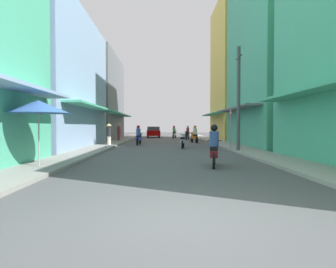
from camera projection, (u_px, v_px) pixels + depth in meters
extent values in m
plane|color=#4C4C4F|center=(167.00, 146.00, 22.56)|extent=(97.09, 97.09, 0.00)
cube|color=gray|center=(106.00, 145.00, 22.48)|extent=(1.78, 52.13, 0.12)
cube|color=#9E9991|center=(228.00, 145.00, 22.65)|extent=(1.78, 52.13, 0.12)
cube|color=#8CA5CC|center=(0.00, 81.00, 8.49)|extent=(1.10, 9.28, 0.12)
cube|color=#8CA5CC|center=(45.00, 81.00, 20.56)|extent=(6.00, 12.69, 9.29)
cube|color=#4CB28C|center=(96.00, 108.00, 20.67)|extent=(1.10, 11.42, 0.12)
cube|color=slate|center=(91.00, 98.00, 33.64)|extent=(6.00, 11.53, 9.53)
cube|color=#4CB28C|center=(122.00, 115.00, 33.76)|extent=(1.10, 10.38, 0.12)
cube|color=#4CB28C|center=(328.00, 87.00, 9.60)|extent=(1.10, 10.94, 0.12)
cube|color=#4CB28C|center=(283.00, 29.00, 21.77)|extent=(6.00, 10.41, 17.47)
cube|color=slate|center=(235.00, 109.00, 21.87)|extent=(1.10, 9.37, 0.12)
cube|color=#EFD159|center=(244.00, 72.00, 32.19)|extent=(6.00, 8.59, 14.91)
cube|color=#4CB28C|center=(212.00, 114.00, 32.25)|extent=(1.10, 7.73, 0.12)
cylinder|color=black|center=(214.00, 157.00, 11.57)|extent=(0.18, 0.57, 0.56)
cylinder|color=black|center=(214.00, 161.00, 10.34)|extent=(0.18, 0.57, 0.56)
cube|color=maroon|center=(214.00, 153.00, 10.90)|extent=(0.46, 1.03, 0.24)
cube|color=black|center=(214.00, 148.00, 10.70)|extent=(0.38, 0.60, 0.14)
cylinder|color=maroon|center=(214.00, 147.00, 11.44)|extent=(0.28, 0.28, 0.45)
cylinder|color=black|center=(214.00, 141.00, 11.43)|extent=(0.55, 0.13, 0.03)
cylinder|color=#334C8C|center=(214.00, 139.00, 10.74)|extent=(0.34, 0.34, 0.55)
sphere|color=black|center=(214.00, 128.00, 10.73)|extent=(0.26, 0.26, 0.26)
cylinder|color=black|center=(175.00, 136.00, 36.99)|extent=(0.22, 0.56, 0.56)
cylinder|color=black|center=(173.00, 136.00, 35.77)|extent=(0.22, 0.56, 0.56)
cube|color=silver|center=(174.00, 134.00, 36.32)|extent=(0.52, 1.04, 0.24)
cube|color=black|center=(174.00, 133.00, 36.13)|extent=(0.41, 0.61, 0.14)
cylinder|color=silver|center=(175.00, 133.00, 36.85)|extent=(0.28, 0.28, 0.45)
cylinder|color=black|center=(175.00, 131.00, 36.85)|extent=(0.54, 0.17, 0.03)
cylinder|color=#598C59|center=(174.00, 130.00, 36.16)|extent=(0.34, 0.34, 0.55)
sphere|color=red|center=(174.00, 127.00, 36.15)|extent=(0.26, 0.26, 0.26)
cylinder|color=black|center=(186.00, 137.00, 32.13)|extent=(0.23, 0.56, 0.56)
cylinder|color=black|center=(188.00, 137.00, 33.34)|extent=(0.23, 0.56, 0.56)
cube|color=black|center=(187.00, 135.00, 32.78)|extent=(0.54, 1.04, 0.24)
cube|color=black|center=(188.00, 133.00, 32.96)|extent=(0.42, 0.62, 0.14)
cylinder|color=black|center=(187.00, 134.00, 32.24)|extent=(0.28, 0.28, 0.45)
cylinder|color=black|center=(187.00, 131.00, 32.23)|extent=(0.54, 0.18, 0.03)
cylinder|color=#99333F|center=(188.00, 130.00, 32.91)|extent=(0.34, 0.34, 0.55)
sphere|color=#B2B2B7|center=(188.00, 127.00, 32.90)|extent=(0.26, 0.26, 0.26)
cylinder|color=black|center=(183.00, 144.00, 20.63)|extent=(0.15, 0.57, 0.56)
cylinder|color=black|center=(182.00, 145.00, 19.38)|extent=(0.15, 0.57, 0.56)
cube|color=#B2B2B7|center=(183.00, 141.00, 19.95)|extent=(0.41, 1.03, 0.24)
cube|color=black|center=(183.00, 138.00, 19.75)|extent=(0.35, 0.59, 0.14)
cylinder|color=#B2B2B7|center=(183.00, 138.00, 20.49)|extent=(0.28, 0.28, 0.45)
cylinder|color=black|center=(183.00, 134.00, 20.48)|extent=(0.55, 0.10, 0.03)
cylinder|color=black|center=(192.00, 139.00, 27.37)|extent=(0.21, 0.56, 0.56)
cylinder|color=black|center=(197.00, 140.00, 26.16)|extent=(0.21, 0.56, 0.56)
cube|color=orange|center=(194.00, 137.00, 26.71)|extent=(0.51, 1.04, 0.24)
cube|color=black|center=(195.00, 135.00, 26.51)|extent=(0.40, 0.61, 0.14)
cylinder|color=orange|center=(192.00, 135.00, 27.24)|extent=(0.28, 0.28, 0.45)
cylinder|color=black|center=(192.00, 132.00, 27.23)|extent=(0.54, 0.16, 0.03)
cylinder|color=beige|center=(195.00, 131.00, 26.55)|extent=(0.34, 0.34, 0.55)
sphere|color=orange|center=(195.00, 127.00, 26.54)|extent=(0.26, 0.26, 0.26)
cylinder|color=black|center=(140.00, 141.00, 24.03)|extent=(0.14, 0.57, 0.56)
cylinder|color=black|center=(137.00, 142.00, 22.78)|extent=(0.14, 0.57, 0.56)
cube|color=#1E38B7|center=(139.00, 139.00, 23.35)|extent=(0.38, 1.02, 0.24)
cube|color=black|center=(138.00, 136.00, 23.15)|extent=(0.34, 0.59, 0.14)
cylinder|color=#1E38B7|center=(140.00, 136.00, 23.89)|extent=(0.28, 0.28, 0.45)
cylinder|color=black|center=(140.00, 133.00, 23.89)|extent=(0.55, 0.09, 0.03)
cylinder|color=#334C8C|center=(138.00, 132.00, 23.19)|extent=(0.34, 0.34, 0.55)
sphere|color=maroon|center=(138.00, 127.00, 23.18)|extent=(0.26, 0.26, 0.26)
cube|color=#8C0000|center=(153.00, 133.00, 39.58)|extent=(1.95, 4.18, 0.70)
cube|color=#333D47|center=(153.00, 129.00, 39.42)|extent=(1.70, 2.17, 0.60)
cylinder|color=black|center=(148.00, 135.00, 40.79)|extent=(0.21, 0.65, 0.64)
cylinder|color=black|center=(159.00, 135.00, 40.89)|extent=(0.21, 0.65, 0.64)
cylinder|color=black|center=(148.00, 135.00, 38.30)|extent=(0.21, 0.65, 0.64)
cylinder|color=black|center=(159.00, 135.00, 38.39)|extent=(0.21, 0.65, 0.64)
cylinder|color=#99333F|center=(119.00, 138.00, 28.89)|extent=(0.28, 0.28, 0.79)
cylinder|color=#99333F|center=(119.00, 130.00, 28.87)|extent=(0.34, 0.34, 0.66)
sphere|color=tan|center=(119.00, 125.00, 28.86)|extent=(0.22, 0.22, 0.22)
cone|color=#D1B77A|center=(119.00, 124.00, 28.86)|extent=(0.44, 0.44, 0.16)
cylinder|color=beige|center=(109.00, 141.00, 21.90)|extent=(0.28, 0.28, 0.75)
cylinder|color=#262628|center=(109.00, 132.00, 21.88)|extent=(0.34, 0.34, 0.64)
sphere|color=tan|center=(109.00, 126.00, 21.87)|extent=(0.22, 0.22, 0.22)
cone|color=#D1B77A|center=(109.00, 125.00, 21.87)|extent=(0.44, 0.44, 0.16)
cylinder|color=#99999E|center=(39.00, 137.00, 10.28)|extent=(0.05, 0.05, 2.24)
cone|color=#335999|center=(38.00, 107.00, 10.25)|extent=(2.14, 2.14, 0.45)
cylinder|color=#4C4C4F|center=(238.00, 100.00, 16.97)|extent=(0.20, 0.20, 6.08)
cylinder|color=#3F382D|center=(239.00, 57.00, 16.91)|extent=(0.08, 1.20, 0.08)
cylinder|color=gray|center=(231.00, 129.00, 18.52)|extent=(0.07, 0.07, 2.60)
cylinder|color=red|center=(231.00, 113.00, 18.49)|extent=(0.02, 0.60, 0.60)
cube|color=white|center=(231.00, 113.00, 18.49)|extent=(0.03, 0.40, 0.10)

